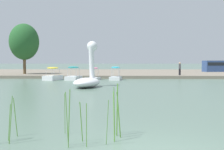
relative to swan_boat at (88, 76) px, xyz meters
The scene contains 10 objects.
shore_bank_far 24.68m from the swan_boat, 82.00° to the left, with size 112.73×26.95×0.37m, color slate.
swan_boat is the anchor object (origin of this frame).
pedal_boat_cyan 9.08m from the swan_boat, 75.96° to the left, with size 1.53×2.12×1.56m.
pedal_boat_pink 9.02m from the swan_boat, 91.90° to the left, with size 1.49×1.93×1.46m.
pedal_boat_teal 9.17m from the swan_boat, 107.19° to the left, with size 1.82×2.39×1.58m.
pedal_boat_yellow 10.00m from the swan_boat, 120.58° to the left, with size 2.05×2.69×1.50m.
tree_broadleaf_left 19.61m from the swan_boat, 124.59° to the left, with size 5.65×5.60×7.13m.
person_on_path 16.64m from the swan_boat, 50.97° to the left, with size 0.26×0.27×1.68m.
parked_van 31.34m from the swan_boat, 52.02° to the left, with size 4.71×2.58×1.92m.
reed_clump_foreground 15.54m from the swan_boat, 84.28° to the right, with size 3.32×1.43×1.53m.
Camera 1 is at (-0.78, -6.16, 2.18)m, focal length 44.02 mm.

